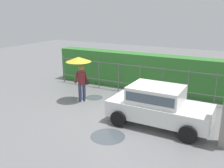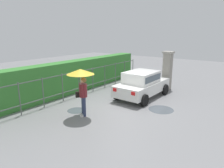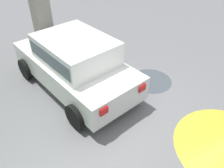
% 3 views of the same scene
% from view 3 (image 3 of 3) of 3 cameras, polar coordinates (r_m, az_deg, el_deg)
% --- Properties ---
extents(ground_plane, '(40.00, 40.00, 0.00)m').
position_cam_3_polar(ground_plane, '(5.35, 1.58, -8.21)').
color(ground_plane, slate).
extents(car, '(3.77, 1.91, 1.48)m').
position_cam_3_polar(car, '(5.82, -9.37, 5.60)').
color(car, white).
rests_on(car, ground).
extents(pedestrian, '(1.15, 1.15, 2.10)m').
position_cam_3_polar(pedestrian, '(2.87, 25.45, -16.91)').
color(pedestrian, '#2D3856').
rests_on(pedestrian, ground).
extents(gate_pillar, '(0.60, 0.60, 2.42)m').
position_cam_3_polar(gate_pillar, '(7.80, -17.44, 16.34)').
color(gate_pillar, gray).
rests_on(gate_pillar, ground).
extents(puddle_near, '(1.18, 1.18, 0.00)m').
position_cam_3_polar(puddle_near, '(6.52, 9.76, 0.86)').
color(puddle_near, '#4C545B').
rests_on(puddle_near, ground).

